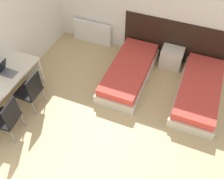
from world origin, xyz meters
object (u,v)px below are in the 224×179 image
at_px(bed_near_door, 199,91).
at_px(nightstand, 171,58).
at_px(chair_near_laptop, 30,90).
at_px(chair_near_notebook, 8,117).
at_px(bed_near_window, 129,72).
at_px(laptop, 6,71).

height_order(bed_near_door, nightstand, nightstand).
distance_m(bed_near_door, chair_near_laptop, 3.50).
height_order(nightstand, chair_near_notebook, chair_near_notebook).
distance_m(bed_near_window, nightstand, 1.13).
height_order(bed_near_window, laptop, laptop).
xyz_separation_m(bed_near_door, chair_near_notebook, (-3.12, -2.25, 0.32)).
relative_size(bed_near_window, laptop, 6.37).
relative_size(chair_near_notebook, laptop, 2.95).
distance_m(chair_near_notebook, laptop, 0.98).
bearing_deg(bed_near_window, chair_near_notebook, -124.52).
relative_size(chair_near_laptop, chair_near_notebook, 1.00).
bearing_deg(chair_near_laptop, bed_near_door, 26.01).
xyz_separation_m(chair_near_laptop, laptop, (-0.53, 0.07, 0.28)).
xyz_separation_m(bed_near_window, chair_near_laptop, (-1.55, -1.54, 0.32)).
bearing_deg(chair_near_notebook, bed_near_window, 49.22).
xyz_separation_m(chair_near_notebook, laptop, (-0.53, 0.78, 0.28)).
xyz_separation_m(bed_near_door, nightstand, (-0.79, 0.81, 0.05)).
bearing_deg(chair_near_notebook, laptop, 117.95).
relative_size(chair_near_laptop, laptop, 2.95).
relative_size(bed_near_door, laptop, 6.37).
relative_size(nightstand, chair_near_notebook, 0.55).
height_order(bed_near_door, chair_near_notebook, chair_near_notebook).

